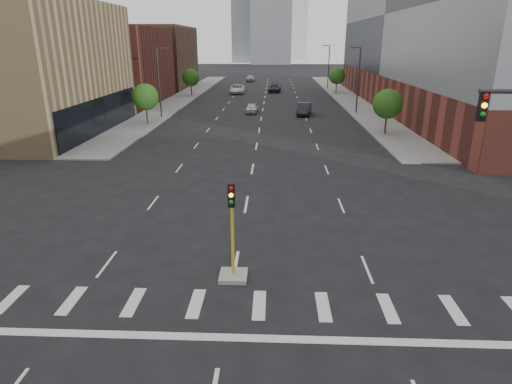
# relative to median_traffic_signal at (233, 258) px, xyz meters

# --- Properties ---
(sidewalk_left_far) EXTENTS (5.00, 92.00, 0.15)m
(sidewalk_left_far) POSITION_rel_median_traffic_signal_xyz_m (-15.00, 65.03, -0.90)
(sidewalk_left_far) COLOR gray
(sidewalk_left_far) RESTS_ON ground
(sidewalk_right_far) EXTENTS (5.00, 92.00, 0.15)m
(sidewalk_right_far) POSITION_rel_median_traffic_signal_xyz_m (15.00, 65.03, -0.90)
(sidewalk_right_far) COLOR gray
(sidewalk_right_far) RESTS_ON ground
(building_left_mid) EXTENTS (20.00, 24.00, 14.00)m
(building_left_mid) POSITION_rel_median_traffic_signal_xyz_m (-27.50, 31.03, 6.03)
(building_left_mid) COLOR tan
(building_left_mid) RESTS_ON ground
(building_left_far_a) EXTENTS (20.00, 22.00, 12.00)m
(building_left_far_a) POSITION_rel_median_traffic_signal_xyz_m (-27.50, 57.03, 5.03)
(building_left_far_a) COLOR brown
(building_left_far_a) RESTS_ON ground
(building_left_far_b) EXTENTS (20.00, 24.00, 13.00)m
(building_left_far_b) POSITION_rel_median_traffic_signal_xyz_m (-27.50, 83.03, 5.53)
(building_left_far_b) COLOR brown
(building_left_far_b) RESTS_ON ground
(building_right_main) EXTENTS (24.00, 70.00, 22.00)m
(building_right_main) POSITION_rel_median_traffic_signal_xyz_m (29.50, 51.03, 10.03)
(building_right_main) COLOR brown
(building_right_main) RESTS_ON ground
(tower_mid) EXTENTS (18.00, 18.00, 44.00)m
(tower_mid) POSITION_rel_median_traffic_signal_xyz_m (0.00, 191.03, 21.03)
(tower_mid) COLOR slate
(tower_mid) RESTS_ON ground
(median_traffic_signal) EXTENTS (1.20, 1.20, 4.40)m
(median_traffic_signal) POSITION_rel_median_traffic_signal_xyz_m (0.00, 0.00, 0.00)
(median_traffic_signal) COLOR #999993
(median_traffic_signal) RESTS_ON ground
(streetlight_right_a) EXTENTS (1.60, 0.22, 9.07)m
(streetlight_right_a) POSITION_rel_median_traffic_signal_xyz_m (13.41, 46.03, 4.04)
(streetlight_right_a) COLOR #2D2D30
(streetlight_right_a) RESTS_ON ground
(streetlight_right_b) EXTENTS (1.60, 0.22, 9.07)m
(streetlight_right_b) POSITION_rel_median_traffic_signal_xyz_m (13.41, 81.03, 4.04)
(streetlight_right_b) COLOR #2D2D30
(streetlight_right_b) RESTS_ON ground
(streetlight_left) EXTENTS (1.60, 0.22, 9.07)m
(streetlight_left) POSITION_rel_median_traffic_signal_xyz_m (-13.41, 41.03, 4.04)
(streetlight_left) COLOR #2D2D30
(streetlight_left) RESTS_ON ground
(tree_left_near) EXTENTS (3.20, 3.20, 4.85)m
(tree_left_near) POSITION_rel_median_traffic_signal_xyz_m (-14.00, 36.03, 2.42)
(tree_left_near) COLOR #382619
(tree_left_near) RESTS_ON ground
(tree_left_far) EXTENTS (3.20, 3.20, 4.85)m
(tree_left_far) POSITION_rel_median_traffic_signal_xyz_m (-14.00, 66.03, 2.42)
(tree_left_far) COLOR #382619
(tree_left_far) RESTS_ON ground
(tree_right_near) EXTENTS (3.20, 3.20, 4.85)m
(tree_right_near) POSITION_rel_median_traffic_signal_xyz_m (14.00, 31.03, 2.42)
(tree_right_near) COLOR #382619
(tree_right_near) RESTS_ON ground
(tree_right_far) EXTENTS (3.20, 3.20, 4.85)m
(tree_right_far) POSITION_rel_median_traffic_signal_xyz_m (14.00, 71.03, 2.42)
(tree_right_far) COLOR #382619
(tree_right_far) RESTS_ON ground
(car_near_left) EXTENTS (1.92, 4.22, 1.40)m
(car_near_left) POSITION_rel_median_traffic_signal_xyz_m (-1.50, 45.91, -0.27)
(car_near_left) COLOR #B5B6BA
(car_near_left) RESTS_ON ground
(car_mid_right) EXTENTS (2.43, 5.25, 1.67)m
(car_mid_right) POSITION_rel_median_traffic_signal_xyz_m (5.95, 44.31, -0.14)
(car_mid_right) COLOR black
(car_mid_right) RESTS_ON ground
(car_far_left) EXTENTS (3.05, 6.23, 1.70)m
(car_far_left) POSITION_rel_median_traffic_signal_xyz_m (-5.68, 70.61, -0.12)
(car_far_left) COLOR silver
(car_far_left) RESTS_ON ground
(car_deep_right) EXTENTS (2.74, 5.74, 1.61)m
(car_deep_right) POSITION_rel_median_traffic_signal_xyz_m (1.80, 73.02, -0.17)
(car_deep_right) COLOR black
(car_deep_right) RESTS_ON ground
(car_distant) EXTENTS (2.36, 5.14, 1.71)m
(car_distant) POSITION_rel_median_traffic_signal_xyz_m (-4.45, 97.46, -0.12)
(car_distant) COLOR #A6A6AA
(car_distant) RESTS_ON ground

